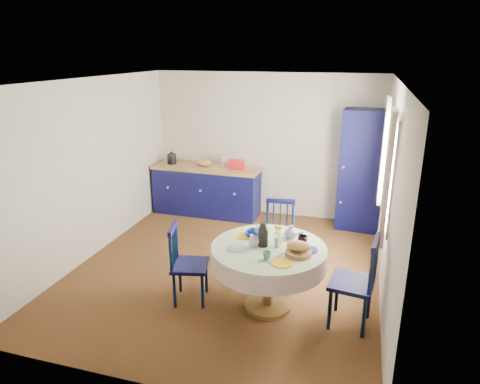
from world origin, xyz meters
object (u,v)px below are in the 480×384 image
object	(u,v)px
chair_right	(356,282)
mug_c	(303,239)
chair_left	(186,263)
pantry_cabinet	(362,171)
kitchen_counter	(207,189)
mug_a	(254,241)
cobalt_bowl	(255,234)
mug_d	(258,230)
dining_table	(269,257)
mug_b	(267,255)
chair_far	(279,236)

from	to	relation	value
chair_right	mug_c	distance (m)	0.73
chair_left	chair_right	size ratio (longest dim) A/B	0.92
pantry_cabinet	chair_right	world-z (taller)	pantry_cabinet
kitchen_counter	mug_c	distance (m)	3.25
pantry_cabinet	mug_a	distance (m)	2.98
mug_a	cobalt_bowl	distance (m)	0.24
kitchen_counter	pantry_cabinet	size ratio (longest dim) A/B	1.00
pantry_cabinet	mug_d	xyz separation A→B (m)	(-1.12, -2.45, -0.16)
pantry_cabinet	chair_left	bearing A→B (deg)	-119.23
kitchen_counter	mug_d	bearing A→B (deg)	-55.92
mug_d	cobalt_bowl	xyz separation A→B (m)	(-0.01, -0.09, -0.02)
kitchen_counter	dining_table	bearing A→B (deg)	-55.84
mug_a	cobalt_bowl	world-z (taller)	mug_a
chair_right	mug_b	world-z (taller)	chair_right
dining_table	chair_far	bearing A→B (deg)	94.95
pantry_cabinet	chair_right	distance (m)	2.85
dining_table	mug_b	distance (m)	0.34
chair_left	chair_right	bearing A→B (deg)	-101.94
chair_far	mug_d	size ratio (longest dim) A/B	9.89
chair_right	mug_c	world-z (taller)	chair_right
pantry_cabinet	mug_b	size ratio (longest dim) A/B	21.74
chair_far	mug_b	distance (m)	1.30
kitchen_counter	chair_left	world-z (taller)	kitchen_counter
chair_right	kitchen_counter	bearing A→B (deg)	-127.65
kitchen_counter	dining_table	distance (m)	3.19
pantry_cabinet	chair_far	size ratio (longest dim) A/B	2.05
mug_b	mug_c	size ratio (longest dim) A/B	0.80
dining_table	cobalt_bowl	distance (m)	0.35
cobalt_bowl	pantry_cabinet	bearing A→B (deg)	66.08
kitchen_counter	chair_right	bearing A→B (deg)	-44.29
kitchen_counter	cobalt_bowl	world-z (taller)	kitchen_counter
mug_a	mug_d	bearing A→B (deg)	96.74
chair_left	mug_a	xyz separation A→B (m)	(0.79, 0.09, 0.34)
chair_far	cobalt_bowl	bearing A→B (deg)	-105.39
dining_table	mug_c	distance (m)	0.42
cobalt_bowl	chair_left	bearing A→B (deg)	-156.67
cobalt_bowl	mug_b	bearing A→B (deg)	-64.05
chair_left	cobalt_bowl	distance (m)	0.87
pantry_cabinet	mug_b	world-z (taller)	pantry_cabinet
chair_left	mug_b	world-z (taller)	chair_left
kitchen_counter	cobalt_bowl	size ratio (longest dim) A/B	8.11
chair_far	mug_c	xyz separation A→B (m)	(0.42, -0.76, 0.33)
kitchen_counter	mug_b	bearing A→B (deg)	-58.05
mug_b	kitchen_counter	bearing A→B (deg)	121.12
chair_far	chair_right	world-z (taller)	chair_right
mug_a	mug_b	bearing A→B (deg)	-54.04
chair_far	cobalt_bowl	distance (m)	0.81
kitchen_counter	chair_left	xyz separation A→B (m)	(0.79, -2.76, 0.03)
dining_table	mug_d	bearing A→B (deg)	123.93
pantry_cabinet	chair_right	xyz separation A→B (m)	(0.04, -2.81, -0.46)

